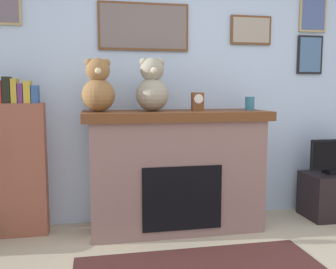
# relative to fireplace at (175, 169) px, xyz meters

# --- Properties ---
(back_wall) EXTENTS (5.20, 0.15, 2.60)m
(back_wall) POSITION_rel_fireplace_xyz_m (0.32, 0.34, 0.76)
(back_wall) COLOR silver
(back_wall) RESTS_ON ground_plane
(fireplace) EXTENTS (1.63, 0.62, 1.07)m
(fireplace) POSITION_rel_fireplace_xyz_m (0.00, 0.00, 0.00)
(fireplace) COLOR #896760
(fireplace) RESTS_ON ground_plane
(bookshelf) EXTENTS (0.45, 0.16, 1.37)m
(bookshelf) POSITION_rel_fireplace_xyz_m (-1.35, 0.08, 0.09)
(bookshelf) COLOR brown
(bookshelf) RESTS_ON ground_plane
(tv_stand) EXTENTS (0.57, 0.40, 0.44)m
(tv_stand) POSITION_rel_fireplace_xyz_m (1.61, -0.02, -0.32)
(tv_stand) COLOR black
(tv_stand) RESTS_ON ground_plane
(television) EXTENTS (0.53, 0.14, 0.34)m
(television) POSITION_rel_fireplace_xyz_m (1.61, -0.02, 0.06)
(television) COLOR black
(television) RESTS_ON tv_stand
(candle_jar) EXTENTS (0.09, 0.09, 0.12)m
(candle_jar) POSITION_rel_fireplace_xyz_m (0.69, -0.02, 0.59)
(candle_jar) COLOR teal
(candle_jar) RESTS_ON fireplace
(mantel_clock) EXTENTS (0.10, 0.08, 0.16)m
(mantel_clock) POSITION_rel_fireplace_xyz_m (0.20, -0.02, 0.61)
(mantel_clock) COLOR brown
(mantel_clock) RESTS_ON fireplace
(teddy_bear_grey) EXTENTS (0.28, 0.28, 0.45)m
(teddy_bear_grey) POSITION_rel_fireplace_xyz_m (-0.67, -0.02, 0.73)
(teddy_bear_grey) COLOR olive
(teddy_bear_grey) RESTS_ON fireplace
(teddy_bear_tan) EXTENTS (0.29, 0.29, 0.46)m
(teddy_bear_tan) POSITION_rel_fireplace_xyz_m (-0.21, -0.02, 0.74)
(teddy_bear_tan) COLOR gray
(teddy_bear_tan) RESTS_ON fireplace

